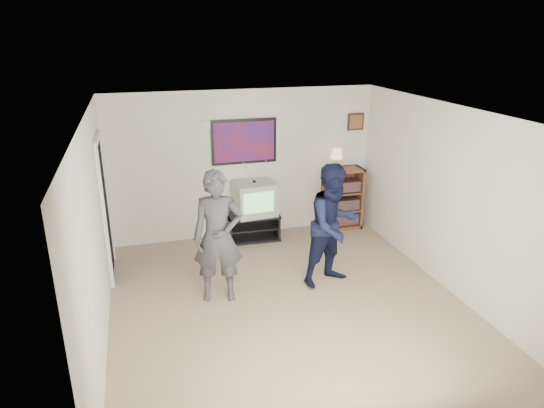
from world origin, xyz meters
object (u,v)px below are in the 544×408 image
crt_television (255,198)px  person_short (334,225)px  bookshelf (342,198)px  person_tall (218,237)px  media_stand (253,226)px

crt_television → person_short: (0.68, -1.77, 0.14)m
bookshelf → person_short: bearing=-117.4°
bookshelf → person_tall: (-2.55, -1.82, 0.33)m
person_tall → person_short: bearing=10.3°
media_stand → bookshelf: size_ratio=0.83×
crt_television → person_tall: 2.00m
media_stand → person_short: (0.72, -1.77, 0.64)m
bookshelf → media_stand: bearing=-178.3°
bookshelf → person_tall: 3.15m
crt_television → person_short: bearing=-73.6°
person_tall → person_short: 1.61m
bookshelf → crt_television: bearing=-178.2°
media_stand → bookshelf: bearing=4.4°
crt_television → person_tall: bearing=-122.1°
person_tall → person_short: (1.61, -0.00, -0.02)m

